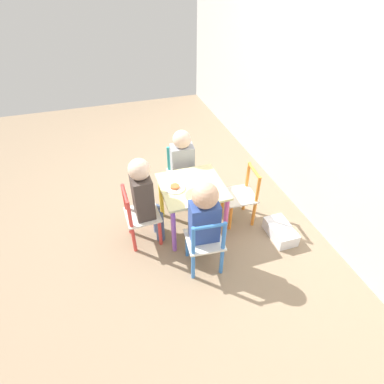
{
  "coord_description": "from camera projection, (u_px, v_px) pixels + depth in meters",
  "views": [
    {
      "loc": [
        1.79,
        -0.56,
        1.87
      ],
      "look_at": [
        0.0,
        0.0,
        0.38
      ],
      "focal_mm": 28.0,
      "sensor_mm": 36.0,
      "label": 1
    }
  ],
  "objects": [
    {
      "name": "child_left",
      "position": [
        183.0,
        162.0,
        2.65
      ],
      "size": [
        0.22,
        0.21,
        0.73
      ],
      "rotation": [
        0.0,
        0.0,
        1.49
      ],
      "color": "#7A6B5B",
      "rests_on": "ground_plane"
    },
    {
      "name": "chair_orange",
      "position": [
        242.0,
        196.0,
        2.56
      ],
      "size": [
        0.28,
        0.28,
        0.51
      ],
      "rotation": [
        0.0,
        0.0,
        -0.07
      ],
      "color": "silver",
      "rests_on": "ground_plane"
    },
    {
      "name": "kids_table",
      "position": [
        192.0,
        193.0,
        2.4
      ],
      "size": [
        0.49,
        0.49,
        0.45
      ],
      "color": "beige",
      "rests_on": "ground_plane"
    },
    {
      "name": "child_front",
      "position": [
        145.0,
        195.0,
        2.25
      ],
      "size": [
        0.2,
        0.22,
        0.77
      ],
      "rotation": [
        0.0,
        0.0,
        -3.11
      ],
      "color": "#4C608E",
      "rests_on": "ground_plane"
    },
    {
      "name": "chair_blue",
      "position": [
        205.0,
        244.0,
        2.14
      ],
      "size": [
        0.28,
        0.28,
        0.51
      ],
      "rotation": [
        0.0,
        0.0,
        -1.66
      ],
      "color": "silver",
      "rests_on": "ground_plane"
    },
    {
      "name": "ground_plane",
      "position": [
        192.0,
        226.0,
        2.63
      ],
      "size": [
        6.0,
        6.0,
        0.0
      ],
      "primitive_type": "plane",
      "color": "#8C755B"
    },
    {
      "name": "plate_front",
      "position": [
        175.0,
        188.0,
        2.31
      ],
      "size": [
        0.16,
        0.16,
        0.03
      ],
      "color": "white",
      "rests_on": "kids_table"
    },
    {
      "name": "child_right",
      "position": [
        204.0,
        217.0,
        2.05
      ],
      "size": [
        0.23,
        0.21,
        0.75
      ],
      "rotation": [
        0.0,
        0.0,
        -1.66
      ],
      "color": "#7A6B5B",
      "rests_on": "ground_plane"
    },
    {
      "name": "plate_right",
      "position": [
        198.0,
        195.0,
        2.24
      ],
      "size": [
        0.18,
        0.18,
        0.03
      ],
      "color": "#EADB66",
      "rests_on": "kids_table"
    },
    {
      "name": "house_wall",
      "position": [
        337.0,
        60.0,
        2.07
      ],
      "size": [
        6.0,
        0.06,
        2.6
      ],
      "color": "beige",
      "rests_on": "ground_plane"
    },
    {
      "name": "chair_red",
      "position": [
        140.0,
        217.0,
        2.36
      ],
      "size": [
        0.27,
        0.27,
        0.51
      ],
      "rotation": [
        0.0,
        0.0,
        -3.11
      ],
      "color": "silver",
      "rests_on": "ground_plane"
    },
    {
      "name": "storage_bin",
      "position": [
        280.0,
        231.0,
        2.51
      ],
      "size": [
        0.3,
        0.18,
        0.11
      ],
      "color": "silver",
      "rests_on": "ground_plane"
    },
    {
      "name": "chair_teal",
      "position": [
        182.0,
        175.0,
        2.81
      ],
      "size": [
        0.28,
        0.28,
        0.51
      ],
      "rotation": [
        0.0,
        0.0,
        1.49
      ],
      "color": "silver",
      "rests_on": "ground_plane"
    }
  ]
}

